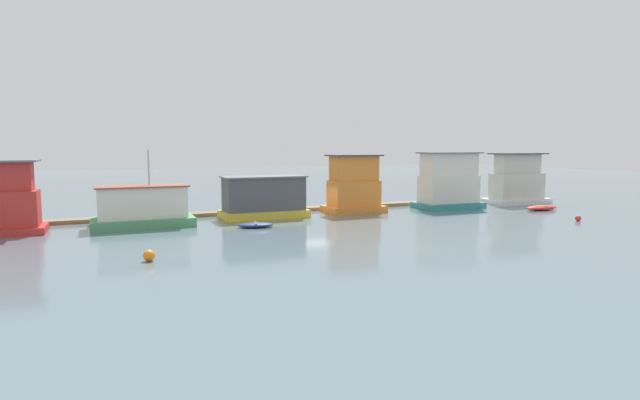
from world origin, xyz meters
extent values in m
plane|color=slate|center=(0.00, 0.00, 0.00)|extent=(200.00, 200.00, 0.00)
cube|color=#846B4C|center=(0.00, 3.26, 0.15)|extent=(59.60, 1.45, 0.30)
cube|color=red|center=(-23.10, -0.42, 0.25)|extent=(5.23, 3.31, 0.50)
cube|color=red|center=(-23.10, -0.42, 1.71)|extent=(4.45, 2.53, 2.42)
cube|color=#4C9360|center=(-14.15, -0.47, 0.33)|extent=(7.19, 4.09, 0.67)
cube|color=silver|center=(-14.15, -0.47, 1.80)|extent=(6.16, 3.06, 2.27)
cube|color=brown|center=(-14.15, -0.47, 3.00)|extent=(6.46, 3.36, 0.12)
cylinder|color=#B2B2B7|center=(-13.63, -0.47, 4.36)|extent=(0.12, 0.12, 2.62)
cube|color=gold|center=(-4.53, 0.30, 0.31)|extent=(7.13, 3.30, 0.62)
cube|color=#4C4C51|center=(-4.53, 0.30, 1.99)|extent=(6.53, 2.70, 2.73)
cube|color=slate|center=(-4.53, 0.30, 3.41)|extent=(6.83, 3.00, 0.12)
cube|color=orange|center=(3.92, 0.36, 0.29)|extent=(5.26, 3.27, 0.59)
cube|color=orange|center=(3.92, 0.36, 1.72)|extent=(4.36, 2.37, 2.28)
cube|color=orange|center=(3.92, 0.36, 3.96)|extent=(4.04, 2.05, 2.19)
cube|color=#38383D|center=(3.92, 0.36, 5.11)|extent=(4.66, 2.67, 0.12)
cube|color=teal|center=(13.79, -0.41, 0.27)|extent=(6.39, 3.49, 0.53)
cube|color=silver|center=(13.79, -0.41, 1.83)|extent=(5.51, 2.61, 2.60)
cube|color=silver|center=(13.79, -0.41, 4.19)|extent=(5.21, 2.31, 2.11)
cube|color=slate|center=(13.79, -0.41, 5.31)|extent=(5.81, 2.91, 0.12)
cube|color=white|center=(22.74, -0.13, 0.26)|extent=(6.75, 3.24, 0.52)
cube|color=beige|center=(22.74, -0.13, 1.84)|extent=(5.68, 2.17, 2.64)
cube|color=beige|center=(22.74, -0.13, 4.13)|extent=(5.01, 1.50, 1.95)
cube|color=#38383D|center=(22.74, -0.13, 5.17)|extent=(5.98, 2.47, 0.12)
ellipsoid|color=navy|center=(-6.66, -4.49, 0.19)|extent=(2.84, 1.87, 0.39)
cube|color=#997F60|center=(-6.66, -4.49, 0.33)|extent=(0.41, 1.10, 0.08)
ellipsoid|color=red|center=(20.63, -5.38, 0.24)|extent=(3.45, 1.42, 0.48)
cube|color=#997F60|center=(20.63, -5.38, 0.41)|extent=(0.19, 1.11, 0.08)
cylinder|color=brown|center=(18.80, 2.29, 0.83)|extent=(0.32, 0.32, 1.66)
sphere|color=orange|center=(-14.73, -12.76, 0.30)|extent=(0.60, 0.60, 0.60)
sphere|color=red|center=(17.73, -11.67, 0.23)|extent=(0.46, 0.46, 0.46)
camera|label=1|loc=(-16.67, -39.45, 5.89)|focal=28.00mm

